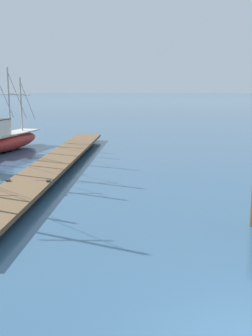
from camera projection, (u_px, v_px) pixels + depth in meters
name	position (u px, v px, depth m)	size (l,w,h in m)	color
floating_dock	(55.00, 162.00, 20.21)	(2.60, 22.50, 0.53)	brown
fishing_boat_1	(8.00, 140.00, 25.99)	(3.06, 7.08, 6.44)	#AD2823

